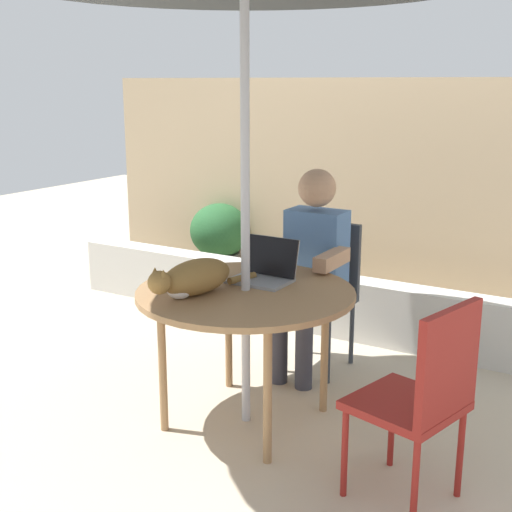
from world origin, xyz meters
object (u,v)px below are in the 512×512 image
(patio_table, at_px, (246,300))
(potted_plant_near_fence, at_px, (220,239))
(chair_empty, at_px, (425,391))
(chair_occupied, at_px, (322,284))
(cat, at_px, (193,278))
(laptop, at_px, (265,268))
(person_seated, at_px, (311,262))

(patio_table, relative_size, potted_plant_near_fence, 1.54)
(chair_empty, xyz_separation_m, potted_plant_near_fence, (-2.47, 2.23, -0.11))
(chair_occupied, relative_size, cat, 1.38)
(laptop, distance_m, cat, 0.44)
(potted_plant_near_fence, bearing_deg, patio_table, -53.15)
(cat, bearing_deg, laptop, 67.33)
(person_seated, xyz_separation_m, laptop, (-0.01, -0.52, 0.08))
(chair_occupied, xyz_separation_m, chair_empty, (0.99, -1.14, 0.00))
(chair_occupied, xyz_separation_m, person_seated, (-0.00, -0.16, 0.17))
(patio_table, relative_size, person_seated, 0.89)
(laptop, distance_m, potted_plant_near_fence, 2.33)
(person_seated, relative_size, cat, 1.91)
(chair_occupied, bearing_deg, cat, -99.11)
(chair_empty, bearing_deg, person_seated, 135.35)
(patio_table, distance_m, chair_occupied, 0.89)
(potted_plant_near_fence, bearing_deg, laptop, -50.23)
(chair_occupied, height_order, laptop, laptop)
(patio_table, bearing_deg, laptop, 91.48)
(potted_plant_near_fence, bearing_deg, person_seated, -40.19)
(cat, bearing_deg, person_seated, 79.37)
(person_seated, height_order, cat, person_seated)
(laptop, xyz_separation_m, potted_plant_near_fence, (-1.47, 1.77, -0.37))
(person_seated, relative_size, potted_plant_near_fence, 1.73)
(patio_table, distance_m, chair_empty, 1.04)
(chair_empty, bearing_deg, chair_occupied, 131.11)
(person_seated, height_order, laptop, person_seated)
(chair_occupied, xyz_separation_m, potted_plant_near_fence, (-1.48, 1.09, -0.11))
(chair_empty, xyz_separation_m, person_seated, (-0.99, 0.98, 0.17))
(chair_occupied, distance_m, laptop, 0.72)
(chair_occupied, relative_size, laptop, 2.90)
(patio_table, height_order, chair_empty, chair_empty)
(patio_table, distance_m, potted_plant_near_fence, 2.47)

